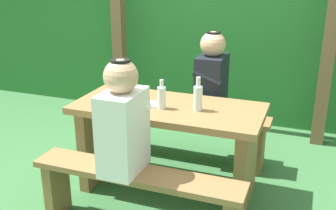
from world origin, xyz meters
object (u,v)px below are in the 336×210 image
cell_phone (153,104)px  person_white_shirt (123,121)px  picnic_table (168,133)px  bench_far (190,125)px  bench_near (137,190)px  drinking_glass (131,98)px  bottle_left (198,97)px  bottle_right (162,97)px  person_black_coat (212,78)px

cell_phone → person_white_shirt: bearing=-114.0°
picnic_table → bench_far: size_ratio=1.00×
bench_near → drinking_glass: drinking_glass is taller
bottle_left → bottle_right: bottle_left is taller
bench_near → person_white_shirt: (-0.08, 0.00, 0.46)m
bottle_left → bottle_right: (-0.25, -0.05, -0.01)m
bench_near → drinking_glass: (-0.27, 0.53, 0.42)m
bench_near → cell_phone: bearing=101.1°
bench_near → bench_far: same height
bench_near → bench_far: (0.00, 1.15, 0.00)m
bench_near → bottle_left: bottle_left is taller
person_black_coat → bottle_right: 0.68m
bench_far → drinking_glass: bearing=-113.6°
bottle_left → cell_phone: bottle_left is taller
picnic_table → cell_phone: size_ratio=10.00×
person_white_shirt → picnic_table: bearing=81.9°
picnic_table → drinking_glass: 0.38m
picnic_table → bottle_right: bearing=-104.4°
picnic_table → cell_phone: (-0.11, -0.03, 0.23)m
picnic_table → bench_near: (0.00, -0.57, -0.16)m
person_white_shirt → bottle_left: 0.63m
person_white_shirt → bottle_right: size_ratio=3.34×
bench_far → bottle_left: bottle_left is taller
picnic_table → bench_near: size_ratio=1.00×
picnic_table → person_white_shirt: bearing=-98.1°
picnic_table → person_white_shirt: size_ratio=1.95×
bench_near → bench_far: 1.15m
person_white_shirt → person_black_coat: size_ratio=1.00×
bench_far → drinking_glass: 0.80m
picnic_table → bench_far: 0.60m
bench_far → bottle_right: (-0.02, -0.65, 0.47)m
bottle_left → bench_near: bearing=-113.1°
bench_far → person_black_coat: (0.18, -0.00, 0.46)m
bench_far → person_white_shirt: (-0.08, -1.15, 0.46)m
bottle_right → cell_phone: 0.13m
bench_near → person_white_shirt: 0.47m
bottle_left → cell_phone: size_ratio=1.76×
picnic_table → person_white_shirt: (-0.08, -0.57, 0.30)m
person_black_coat → drinking_glass: (-0.45, -0.62, -0.04)m
picnic_table → bottle_left: 0.40m
person_black_coat → cell_phone: person_black_coat is taller
picnic_table → bottle_left: (0.23, -0.03, 0.32)m
picnic_table → person_white_shirt: 0.65m
cell_phone → bottle_right: bearing=-54.4°
picnic_table → bottle_right: (-0.02, -0.08, 0.31)m
picnic_table → bench_near: 0.60m
cell_phone → picnic_table: bearing=-10.3°
bottle_left → bottle_right: 0.26m
bench_far → bottle_left: bearing=-68.6°
person_black_coat → cell_phone: (-0.28, -0.60, -0.07)m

